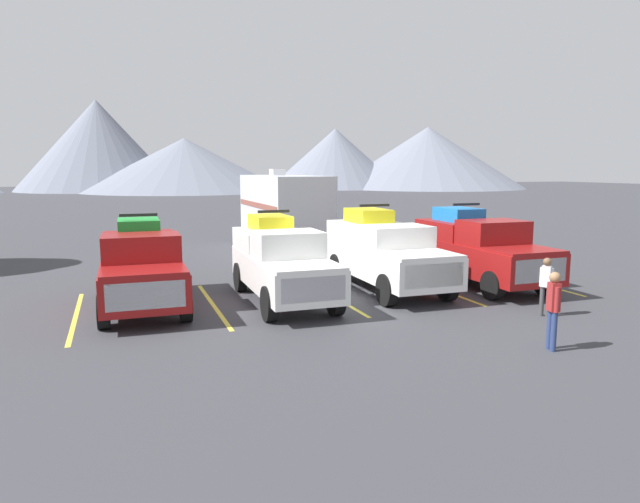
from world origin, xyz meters
name	(u,v)px	position (x,y,z in m)	size (l,w,h in m)	color
ground_plane	(337,299)	(0.00, 0.00, 0.00)	(240.00, 240.00, 0.00)	#38383D
pickup_truck_a	(141,266)	(-5.40, 1.00, 1.15)	(2.25, 5.32, 2.52)	maroon
pickup_truck_b	(281,260)	(-1.59, 0.38, 1.17)	(2.09, 5.47, 2.57)	white
pickup_truck_c	(384,251)	(1.95, 0.88, 1.20)	(2.25, 5.66, 2.64)	white
pickup_truck_d	(479,248)	(5.16, 0.43, 1.20)	(2.21, 5.51, 2.63)	maroon
lot_stripe_a	(76,316)	(-7.09, 0.48, 0.00)	(0.12, 5.50, 0.01)	gold
lot_stripe_b	(213,305)	(-3.55, 0.48, 0.00)	(0.12, 5.50, 0.01)	gold
lot_stripe_c	(331,295)	(0.00, 0.48, 0.00)	(0.12, 5.50, 0.01)	gold
lot_stripe_d	(434,287)	(3.55, 0.48, 0.00)	(0.12, 5.50, 0.01)	gold
lot_stripe_e	(524,280)	(7.09, 0.48, 0.00)	(0.12, 5.50, 0.01)	gold
camper_trailer_a	(284,208)	(1.31, 10.04, 1.99)	(2.62, 8.12, 3.77)	silver
person_a	(553,305)	(2.50, -5.91, 0.96)	(0.25, 0.36, 1.67)	navy
person_b	(546,283)	(4.33, -3.64, 0.88)	(0.27, 0.30, 1.53)	#3F3F42
mountain_ridge	(120,157)	(-5.00, 85.29, 5.69)	(143.32, 42.75, 15.60)	slate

